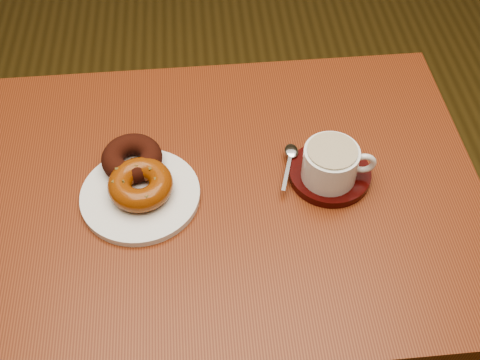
{
  "coord_description": "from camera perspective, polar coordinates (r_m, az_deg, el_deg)",
  "views": [
    {
      "loc": [
        -0.09,
        -0.91,
        1.63
      ],
      "look_at": [
        -0.04,
        -0.26,
        0.84
      ],
      "focal_mm": 45.0,
      "sensor_mm": 36.0,
      "label": 1
    }
  ],
  "objects": [
    {
      "name": "donut_caramel",
      "position": [
        1.01,
        -9.42,
        -0.42
      ],
      "size": [
        0.13,
        0.13,
        0.04
      ],
      "rotation": [
        0.0,
        0.0,
        0.28
      ],
      "color": "#813C0E",
      "rests_on": "donut_plate"
    },
    {
      "name": "donut_plate",
      "position": [
        1.03,
        -9.43,
        -1.43
      ],
      "size": [
        0.21,
        0.21,
        0.01
      ],
      "primitive_type": "cylinder",
      "rotation": [
        0.0,
        0.0,
        0.07
      ],
      "color": "silver",
      "rests_on": "cafe_table"
    },
    {
      "name": "coffee_cup",
      "position": [
        1.02,
        8.66,
        1.58
      ],
      "size": [
        0.12,
        0.09,
        0.07
      ],
      "rotation": [
        0.0,
        0.0,
        -0.11
      ],
      "color": "silver",
      "rests_on": "saucer"
    },
    {
      "name": "saucer",
      "position": [
        1.06,
        8.5,
        0.61
      ],
      "size": [
        0.14,
        0.14,
        0.02
      ],
      "primitive_type": "cylinder",
      "rotation": [
        0.0,
        0.0,
        -0.01
      ],
      "color": "#330806",
      "rests_on": "cafe_table"
    },
    {
      "name": "cafe_table",
      "position": [
        1.14,
        -1.01,
        -4.92
      ],
      "size": [
        0.88,
        0.66,
        0.82
      ],
      "rotation": [
        0.0,
        0.0,
        0.01
      ],
      "color": "brown",
      "rests_on": "ground"
    },
    {
      "name": "teaspoon",
      "position": [
        1.06,
        4.81,
        2.38
      ],
      "size": [
        0.04,
        0.11,
        0.01
      ],
      "rotation": [
        0.0,
        0.0,
        -0.29
      ],
      "color": "silver",
      "rests_on": "saucer"
    },
    {
      "name": "donut_cinnamon",
      "position": [
        1.05,
        -10.2,
        2.04
      ],
      "size": [
        0.14,
        0.14,
        0.04
      ],
      "primitive_type": "torus",
      "rotation": [
        0.0,
        0.0,
        0.41
      ],
      "color": "#33110A",
      "rests_on": "donut_plate"
    },
    {
      "name": "ground",
      "position": [
        1.87,
        0.52,
        -10.21
      ],
      "size": [
        6.0,
        6.0,
        0.0
      ],
      "primitive_type": "plane",
      "color": "#4E3C18",
      "rests_on": "ground"
    }
  ]
}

